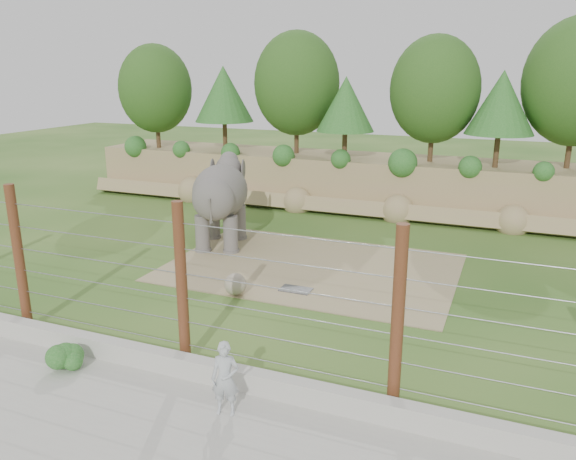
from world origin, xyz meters
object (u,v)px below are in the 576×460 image
at_px(elephant, 221,204).
at_px(barrier_fence, 182,286).
at_px(stone_ball, 235,284).
at_px(zookeeper, 225,379).

distance_m(elephant, barrier_fence, 9.42).
height_order(stone_ball, barrier_fence, barrier_fence).
bearing_deg(stone_ball, barrier_fence, -78.84).
bearing_deg(zookeeper, elephant, 103.65).
bearing_deg(elephant, stone_ball, -73.48).
xyz_separation_m(elephant, zookeeper, (5.61, -10.09, -0.89)).
xyz_separation_m(elephant, stone_ball, (2.91, -4.44, -1.33)).
relative_size(barrier_fence, zookeeper, 12.81).
distance_m(elephant, stone_ball, 5.48).
distance_m(barrier_fence, zookeeper, 2.65).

